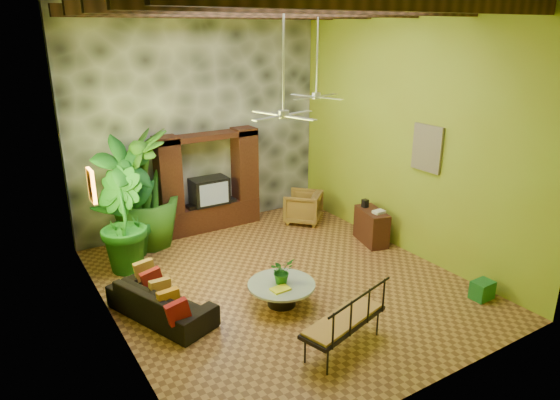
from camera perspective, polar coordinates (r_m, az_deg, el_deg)
ground at (r=9.48m, az=0.08°, el=-9.23°), size 7.00×7.00×0.00m
back_wall at (r=11.64m, az=-9.21°, el=8.95°), size 6.00×0.02×5.00m
left_wall at (r=7.49m, az=-19.78°, el=2.50°), size 0.02×7.00×5.00m
right_wall at (r=10.45m, az=14.29°, el=7.48°), size 0.02×7.00×5.00m
stone_accent_wall at (r=11.58m, az=-9.09°, el=8.91°), size 5.98×0.10×4.98m
ceiling_beams at (r=8.36m, az=0.09°, el=21.03°), size 5.95×5.36×0.22m
entertainment_center at (r=11.68m, az=-8.12°, el=1.27°), size 2.40×0.55×2.30m
ceiling_fan_front at (r=7.98m, az=0.40°, el=11.21°), size 1.28×1.28×1.86m
ceiling_fan_back at (r=10.30m, az=4.20°, el=12.92°), size 1.28×1.28×1.86m
wall_art_mask at (r=8.55m, az=-20.75°, el=1.55°), size 0.06×0.32×0.55m
wall_art_painting at (r=10.07m, az=16.47°, el=5.69°), size 0.06×0.70×0.90m
sofa at (r=8.51m, az=-13.45°, el=-11.17°), size 1.39×2.08×0.57m
wicker_armchair at (r=12.13m, az=2.67°, el=-0.80°), size 1.16×1.16×0.76m
tall_plant_a at (r=10.46m, az=-16.96°, el=0.15°), size 1.55×1.30×2.51m
tall_plant_b at (r=10.02m, az=-17.75°, el=-2.32°), size 1.06×1.24×2.00m
tall_plant_c at (r=10.92m, az=-15.23°, el=1.18°), size 1.46×1.46×2.53m
coffee_table at (r=8.62m, az=0.17°, el=-10.36°), size 1.15×1.15×0.40m
centerpiece_plant at (r=8.48m, az=0.19°, el=-8.11°), size 0.46×0.42×0.44m
yellow_tray at (r=8.35m, az=0.04°, el=-10.15°), size 0.31×0.23×0.03m
iron_bench at (r=7.42m, az=7.67°, el=-13.32°), size 1.57×0.93×0.57m
side_console at (r=11.14m, az=10.41°, el=-2.98°), size 0.64×1.01×0.75m
green_bin at (r=9.52m, az=22.10°, el=-9.51°), size 0.38×0.29×0.33m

